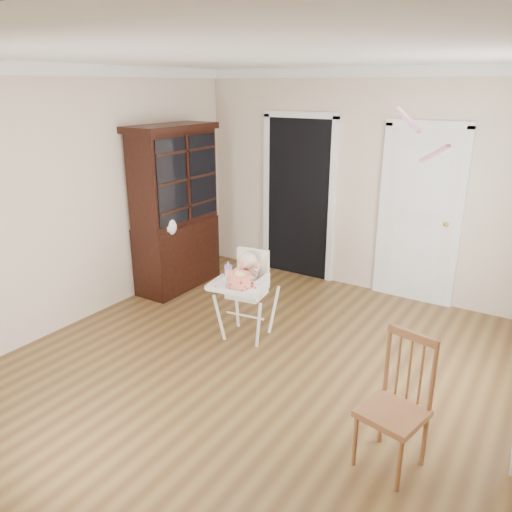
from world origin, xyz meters
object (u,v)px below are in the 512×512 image
Objects in this scene: high_chair at (247,285)px; cake at (239,280)px; dining_chair at (395,408)px; china_cabinet at (176,209)px; sippy_cup at (228,271)px.

cake is (0.05, -0.20, 0.14)m from high_chair.
high_chair is 2.12m from dining_chair.
china_cabinet reaches higher than dining_chair.
cake is 1.55× the size of sippy_cup.
sippy_cup is (-0.21, 0.10, 0.01)m from cake.
dining_chair reaches higher than cake.
high_chair is 0.25m from cake.
dining_chair is (2.02, -0.90, -0.28)m from sippy_cup.
sippy_cup is at bearing 168.05° from dining_chair.
cake is at bearing 168.35° from dining_chair.
dining_chair is at bearing -24.07° from sippy_cup.
high_chair is at bearing 104.35° from cake.
sippy_cup is (-0.16, -0.10, 0.15)m from high_chair.
dining_chair is (1.86, -1.00, -0.13)m from high_chair.
high_chair is 0.97× the size of dining_chair.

